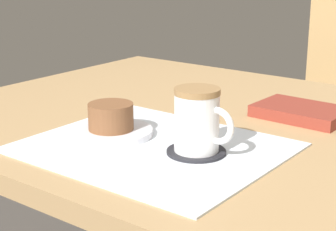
{
  "coord_description": "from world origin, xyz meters",
  "views": [
    {
      "loc": [
        0.54,
        -0.93,
        1.07
      ],
      "look_at": [
        -0.04,
        -0.17,
        0.79
      ],
      "focal_mm": 60.0,
      "sensor_mm": 36.0,
      "label": 1
    }
  ],
  "objects_px": {
    "small_book": "(301,112)",
    "pastry_plate": "(111,132)",
    "coffee_mug": "(198,120)",
    "pastry": "(111,116)",
    "dining_table": "(232,158)"
  },
  "relations": [
    {
      "from": "pastry_plate",
      "to": "coffee_mug",
      "type": "relative_size",
      "value": 1.4
    },
    {
      "from": "dining_table",
      "to": "coffee_mug",
      "type": "height_order",
      "value": "coffee_mug"
    },
    {
      "from": "dining_table",
      "to": "coffee_mug",
      "type": "xyz_separation_m",
      "value": [
        0.05,
        -0.19,
        0.14
      ]
    },
    {
      "from": "pastry_plate",
      "to": "small_book",
      "type": "distance_m",
      "value": 0.4
    },
    {
      "from": "dining_table",
      "to": "small_book",
      "type": "relative_size",
      "value": 6.95
    },
    {
      "from": "dining_table",
      "to": "pastry_plate",
      "type": "distance_m",
      "value": 0.26
    },
    {
      "from": "pastry",
      "to": "small_book",
      "type": "distance_m",
      "value": 0.4
    },
    {
      "from": "small_book",
      "to": "pastry_plate",
      "type": "bearing_deg",
      "value": -122.44
    },
    {
      "from": "pastry",
      "to": "small_book",
      "type": "bearing_deg",
      "value": 55.75
    },
    {
      "from": "pastry",
      "to": "small_book",
      "type": "relative_size",
      "value": 0.46
    },
    {
      "from": "coffee_mug",
      "to": "pastry_plate",
      "type": "bearing_deg",
      "value": -174.58
    },
    {
      "from": "pastry_plate",
      "to": "pastry",
      "type": "distance_m",
      "value": 0.03
    },
    {
      "from": "coffee_mug",
      "to": "pastry",
      "type": "bearing_deg",
      "value": -174.58
    },
    {
      "from": "dining_table",
      "to": "coffee_mug",
      "type": "distance_m",
      "value": 0.24
    },
    {
      "from": "dining_table",
      "to": "pastry",
      "type": "xyz_separation_m",
      "value": [
        -0.13,
        -0.21,
        0.11
      ]
    }
  ]
}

